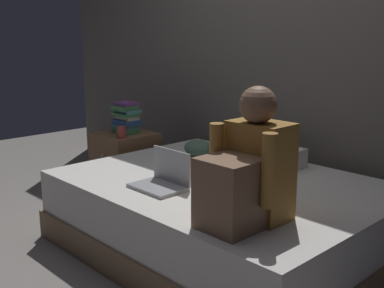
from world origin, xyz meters
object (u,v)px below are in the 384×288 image
(bed, at_px, (223,216))
(nightstand, at_px, (125,165))
(mug, at_px, (121,132))
(clothes_pile, at_px, (197,149))
(pillow, at_px, (259,155))
(book_stack, at_px, (126,118))
(person_sitting, at_px, (248,172))
(laptop, at_px, (164,178))

(bed, xyz_separation_m, nightstand, (-1.30, 0.19, 0.04))
(mug, bearing_deg, bed, -3.30)
(mug, distance_m, clothes_pile, 0.68)
(nightstand, xyz_separation_m, pillow, (1.22, 0.26, 0.26))
(nightstand, bearing_deg, pillow, 12.16)
(book_stack, bearing_deg, bed, -9.13)
(person_sitting, height_order, mug, person_sitting)
(nightstand, xyz_separation_m, laptop, (1.16, -0.55, 0.25))
(pillow, height_order, clothes_pile, pillow)
(nightstand, distance_m, laptop, 1.31)
(mug, bearing_deg, laptop, -22.81)
(mug, relative_size, clothes_pile, 0.40)
(pillow, bearing_deg, mug, -160.64)
(person_sitting, relative_size, clothes_pile, 2.90)
(bed, distance_m, nightstand, 1.31)
(laptop, xyz_separation_m, book_stack, (-1.16, 0.57, 0.15))
(bed, relative_size, laptop, 6.25)
(bed, bearing_deg, pillow, 100.22)
(person_sitting, height_order, book_stack, person_sitting)
(book_stack, xyz_separation_m, mug, (0.13, -0.14, -0.08))
(bed, distance_m, laptop, 0.49)
(person_sitting, height_order, pillow, person_sitting)
(laptop, bearing_deg, mug, 157.19)
(bed, height_order, person_sitting, person_sitting)
(pillow, bearing_deg, laptop, -94.35)
(bed, xyz_separation_m, clothes_pile, (-0.53, 0.30, 0.29))
(bed, distance_m, clothes_pile, 0.68)
(person_sitting, relative_size, pillow, 1.17)
(nightstand, xyz_separation_m, mug, (0.13, -0.12, 0.32))
(bed, relative_size, clothes_pile, 8.85)
(nightstand, xyz_separation_m, book_stack, (0.00, 0.02, 0.40))
(nightstand, height_order, mug, mug)
(nightstand, bearing_deg, clothes_pile, 8.09)
(laptop, relative_size, clothes_pile, 1.42)
(nightstand, relative_size, book_stack, 2.10)
(pillow, bearing_deg, person_sitting, -54.29)
(book_stack, height_order, clothes_pile, book_stack)
(bed, height_order, laptop, laptop)
(person_sitting, height_order, clothes_pile, person_sitting)
(book_stack, bearing_deg, laptop, -26.37)
(mug, bearing_deg, book_stack, 132.38)
(bed, distance_m, pillow, 0.55)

